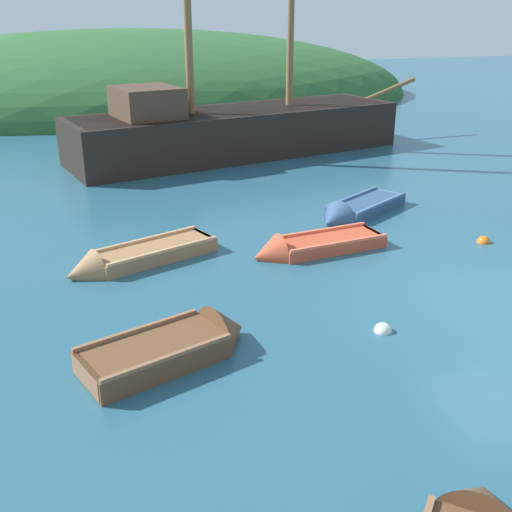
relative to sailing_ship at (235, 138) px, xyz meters
name	(u,v)px	position (x,y,z in m)	size (l,w,h in m)	color
ground_plane	(510,303)	(1.45, -14.85, -0.71)	(120.00, 120.00, 0.00)	#285B70
shore_hill	(128,100)	(-2.14, 18.05, -0.71)	(39.54, 23.13, 8.97)	#2D602D
sailing_ship	(235,138)	(0.00, 0.00, 0.00)	(16.39, 6.38, 12.82)	black
rowboat_center	(308,249)	(-1.36, -10.97, -0.62)	(3.52, 1.38, 1.00)	#C64C2D
rowboat_outer_left	(133,260)	(-5.56, -10.39, -0.60)	(3.80, 2.19, 0.98)	#9E7047
rowboat_outer_right	(355,212)	(1.08, -8.71, -0.61)	(3.50, 2.64, 1.03)	#335175
rowboat_near_dock	(179,348)	(-5.34, -14.71, -0.57)	(3.21, 2.04, 1.13)	brown
buoy_white	(383,331)	(-1.59, -15.06, -0.71)	(0.33, 0.33, 0.33)	white
buoy_orange	(483,242)	(3.18, -11.76, -0.71)	(0.34, 0.34, 0.34)	orange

